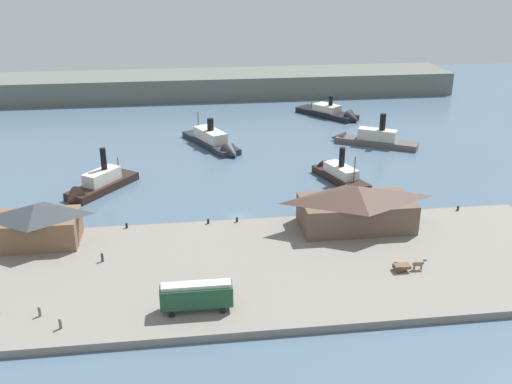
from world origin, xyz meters
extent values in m
plane|color=slate|center=(0.00, 0.00, 0.00)|extent=(320.00, 320.00, 0.00)
cube|color=gray|center=(0.00, -22.00, 0.60)|extent=(110.00, 36.00, 1.20)
cube|color=#666159|center=(0.00, -3.60, 0.50)|extent=(110.00, 0.80, 1.00)
cube|color=brown|center=(-36.40, -9.04, 3.77)|extent=(14.07, 8.77, 5.14)
pyramid|color=#33383D|center=(-36.40, -9.04, 7.43)|extent=(14.35, 9.20, 2.18)
cube|color=brown|center=(20.94, -9.91, 3.94)|extent=(20.64, 10.23, 5.49)
pyramid|color=#473328|center=(20.94, -9.91, 8.02)|extent=(21.05, 10.74, 2.67)
cube|color=#1E4C2D|center=(-9.50, -33.88, 3.61)|extent=(10.27, 2.65, 3.02)
cube|color=beige|center=(-9.50, -33.88, 5.37)|extent=(9.86, 1.85, 0.50)
cylinder|color=black|center=(-5.90, -32.56, 1.65)|extent=(0.90, 0.18, 0.90)
cylinder|color=black|center=(-5.90, -35.21, 1.65)|extent=(0.90, 0.18, 0.90)
cylinder|color=black|center=(-13.09, -32.56, 1.65)|extent=(0.90, 0.18, 0.90)
cylinder|color=black|center=(-13.09, -35.21, 1.65)|extent=(0.90, 0.18, 0.90)
cube|color=brown|center=(23.69, -26.89, 2.05)|extent=(2.53, 1.58, 0.50)
cylinder|color=#4C3828|center=(22.93, -26.09, 1.80)|extent=(1.20, 0.10, 1.20)
cylinder|color=#4C3828|center=(22.93, -27.68, 1.80)|extent=(1.20, 0.10, 1.20)
ellipsoid|color=#7A6651|center=(26.36, -26.89, 2.30)|extent=(2.00, 0.70, 0.90)
ellipsoid|color=#7A6651|center=(27.46, -26.89, 2.85)|extent=(0.70, 0.32, 0.44)
cylinder|color=#7A6651|center=(26.96, -26.69, 1.70)|extent=(0.16, 0.16, 1.00)
cylinder|color=#7A6651|center=(26.96, -27.09, 1.70)|extent=(0.16, 0.16, 1.00)
cylinder|color=#7A6651|center=(25.76, -26.69, 1.70)|extent=(0.16, 0.16, 1.00)
cylinder|color=#7A6651|center=(25.76, -27.09, 1.70)|extent=(0.16, 0.16, 1.00)
cylinder|color=#6B5B4C|center=(-28.11, -35.89, 1.91)|extent=(0.42, 0.42, 1.42)
sphere|color=#CCA889|center=(-28.11, -35.89, 2.75)|extent=(0.26, 0.26, 0.26)
cylinder|color=#6B5B4C|center=(-31.54, -32.47, 1.88)|extent=(0.40, 0.40, 1.36)
sphere|color=#CCA889|center=(-31.54, -32.47, 2.69)|extent=(0.25, 0.25, 0.25)
cylinder|color=#33384C|center=(-24.57, -17.45, 1.92)|extent=(0.42, 0.42, 1.45)
sphere|color=#CCA889|center=(-24.57, -17.45, 2.78)|extent=(0.26, 0.26, 0.26)
cylinder|color=black|center=(-6.34, -4.99, 1.65)|extent=(0.44, 0.44, 0.90)
cylinder|color=black|center=(43.43, -5.28, 1.65)|extent=(0.44, 0.44, 0.90)
cylinder|color=black|center=(-0.86, -5.02, 1.65)|extent=(0.44, 0.44, 0.90)
cylinder|color=black|center=(-21.55, -4.93, 1.65)|extent=(0.44, 0.44, 0.90)
cube|color=#23282D|center=(-2.89, 47.64, 0.76)|extent=(15.13, 23.67, 1.53)
cone|color=#23282D|center=(2.07, 37.02, 0.76)|extent=(6.47, 6.01, 5.17)
cube|color=silver|center=(-2.89, 47.64, 2.96)|extent=(8.91, 12.39, 2.86)
cylinder|color=black|center=(-2.79, 47.42, 6.00)|extent=(1.76, 1.76, 3.23)
cylinder|color=brown|center=(-5.87, 54.01, 4.69)|extent=(0.24, 0.24, 6.32)
cube|color=black|center=(25.17, 16.13, 0.83)|extent=(10.26, 17.74, 1.67)
cone|color=black|center=(22.36, 24.19, 0.83)|extent=(5.18, 4.36, 4.41)
cube|color=silver|center=(25.17, 16.13, 2.76)|extent=(6.51, 9.97, 2.18)
cylinder|color=black|center=(25.21, 16.03, 6.04)|extent=(1.33, 1.33, 4.38)
cylinder|color=brown|center=(26.86, 11.29, 4.67)|extent=(0.24, 0.24, 6.00)
cube|color=#514C47|center=(42.24, 41.61, 0.80)|extent=(21.37, 15.15, 1.60)
cone|color=#514C47|center=(32.75, 47.13, 0.80)|extent=(5.57, 5.68, 4.28)
cube|color=beige|center=(42.24, 41.61, 3.09)|extent=(10.62, 8.14, 2.98)
cylinder|color=black|center=(43.26, 41.01, 6.80)|extent=(1.61, 1.61, 4.43)
cube|color=black|center=(-28.49, 18.18, 0.87)|extent=(15.23, 17.75, 1.74)
cone|color=black|center=(-33.90, 10.96, 0.87)|extent=(5.93, 5.58, 4.97)
cube|color=silver|center=(-28.49, 18.18, 3.14)|extent=(8.12, 9.13, 2.79)
cylinder|color=black|center=(-27.88, 19.01, 6.96)|extent=(1.30, 1.30, 4.86)
cylinder|color=brown|center=(-25.25, 22.52, 3.86)|extent=(0.24, 0.24, 4.22)
cube|color=black|center=(36.19, 74.04, 0.85)|extent=(18.05, 20.54, 1.69)
cone|color=black|center=(42.71, 65.73, 0.85)|extent=(6.85, 6.53, 5.73)
cube|color=beige|center=(36.19, 74.04, 2.74)|extent=(9.02, 9.53, 2.10)
cylinder|color=black|center=(37.07, 72.91, 5.33)|extent=(1.33, 1.33, 3.08)
cylinder|color=brown|center=(32.28, 79.02, 5.10)|extent=(0.24, 0.24, 6.81)
cube|color=#60665B|center=(0.00, 110.00, 4.00)|extent=(180.00, 24.00, 8.00)
camera|label=1|loc=(-10.27, -105.14, 48.46)|focal=40.79mm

